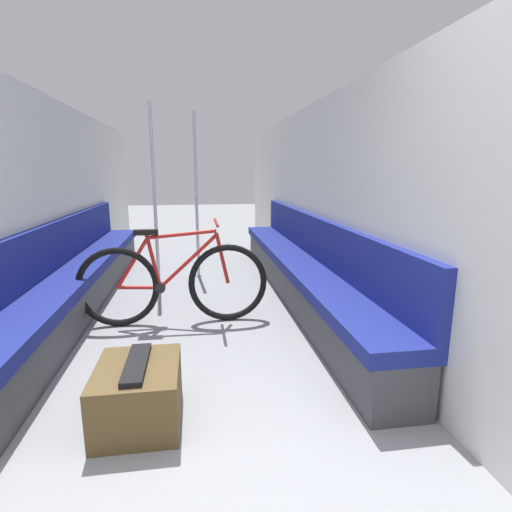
% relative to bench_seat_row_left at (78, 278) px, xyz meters
% --- Properties ---
extents(wall_left, '(0.10, 9.07, 2.05)m').
position_rel_bench_seat_row_left_xyz_m(wall_left, '(-0.24, -0.05, 0.73)').
color(wall_left, silver).
rests_on(wall_left, ground).
extents(wall_right, '(0.10, 9.07, 2.05)m').
position_rel_bench_seat_row_left_xyz_m(wall_right, '(2.50, -0.05, 0.73)').
color(wall_right, silver).
rests_on(wall_right, ground).
extents(bench_seat_row_left, '(0.44, 4.60, 0.87)m').
position_rel_bench_seat_row_left_xyz_m(bench_seat_row_left, '(0.00, 0.00, 0.00)').
color(bench_seat_row_left, '#3D3D42').
rests_on(bench_seat_row_left, ground).
extents(bench_seat_row_right, '(0.44, 4.60, 0.87)m').
position_rel_bench_seat_row_left_xyz_m(bench_seat_row_right, '(2.26, 0.00, 0.00)').
color(bench_seat_row_right, '#3D3D42').
rests_on(bench_seat_row_right, ground).
extents(bicycle, '(1.66, 0.46, 0.91)m').
position_rel_bench_seat_row_left_xyz_m(bicycle, '(0.96, -0.59, 0.08)').
color(bicycle, black).
rests_on(bicycle, ground).
extents(grab_pole_near, '(0.08, 0.08, 2.03)m').
position_rel_bench_seat_row_left_xyz_m(grab_pole_near, '(1.19, 1.00, 0.70)').
color(grab_pole_near, gray).
rests_on(grab_pole_near, ground).
extents(grab_pole_far, '(0.08, 0.08, 2.03)m').
position_rel_bench_seat_row_left_xyz_m(grab_pole_far, '(0.75, 0.37, 0.70)').
color(grab_pole_far, gray).
rests_on(grab_pole_far, ground).
extents(luggage_bag, '(0.44, 0.53, 0.36)m').
position_rel_bench_seat_row_left_xyz_m(luggage_bag, '(0.84, -2.03, -0.13)').
color(luggage_bag, brown).
rests_on(luggage_bag, ground).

